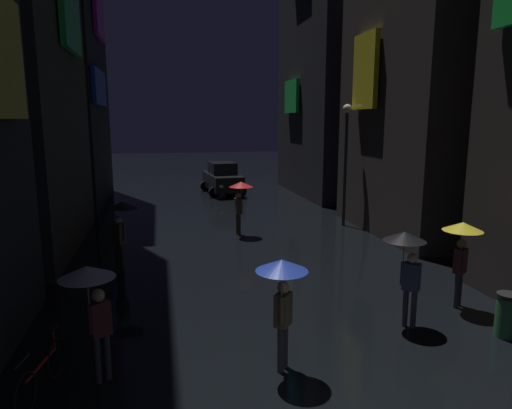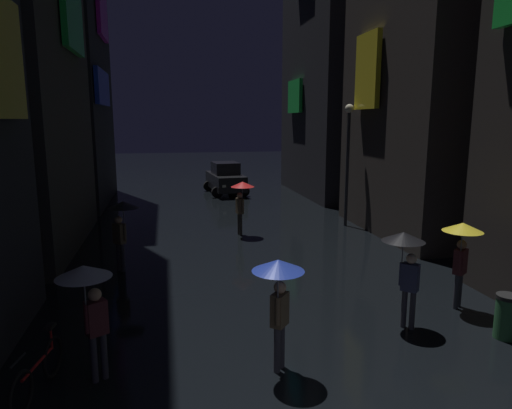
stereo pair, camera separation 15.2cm
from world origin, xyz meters
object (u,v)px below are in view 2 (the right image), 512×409
object	(u,v)px
pedestrian_near_crossing_clear	(88,291)
streetlamp_right_far	(348,150)
pedestrian_foreground_right_black	(122,216)
pedestrian_far_right_yellow	(462,241)
pedestrian_midstreet_left_blue	(279,284)
bicycle_parked_at_storefront	(39,372)
trash_bin	(506,316)
pedestrian_foreground_left_red	(242,193)
car_distant	(225,179)
pedestrian_midstreet_centre_black	(405,253)

from	to	relation	value
pedestrian_near_crossing_clear	streetlamp_right_far	distance (m)	13.64
pedestrian_foreground_right_black	pedestrian_far_right_yellow	bearing A→B (deg)	-29.02
pedestrian_near_crossing_clear	pedestrian_midstreet_left_blue	size ratio (longest dim) A/B	1.00
bicycle_parked_at_storefront	trash_bin	size ratio (longest dim) A/B	1.93
pedestrian_far_right_yellow	pedestrian_midstreet_left_blue	xyz separation A→B (m)	(-4.84, -1.87, 0.00)
trash_bin	pedestrian_far_right_yellow	bearing A→B (deg)	93.14
pedestrian_foreground_right_black	pedestrian_midstreet_left_blue	xyz separation A→B (m)	(3.12, -6.28, 0.00)
trash_bin	pedestrian_foreground_left_red	bearing A→B (deg)	112.46
pedestrian_near_crossing_clear	bicycle_parked_at_storefront	xyz separation A→B (m)	(-0.83, -0.14, -1.28)
pedestrian_near_crossing_clear	car_distant	distance (m)	20.44
streetlamp_right_far	bicycle_parked_at_storefront	bearing A→B (deg)	-132.51
streetlamp_right_far	pedestrian_midstreet_left_blue	bearing A→B (deg)	-117.84
pedestrian_near_crossing_clear	pedestrian_far_right_yellow	bearing A→B (deg)	11.08
bicycle_parked_at_storefront	pedestrian_near_crossing_clear	bearing A→B (deg)	9.48
pedestrian_foreground_right_black	streetlamp_right_far	size ratio (longest dim) A/B	0.42
pedestrian_midstreet_left_blue	streetlamp_right_far	world-z (taller)	streetlamp_right_far
pedestrian_near_crossing_clear	pedestrian_foreground_right_black	world-z (taller)	same
pedestrian_foreground_left_red	trash_bin	distance (m)	10.29
pedestrian_near_crossing_clear	pedestrian_midstreet_left_blue	distance (m)	3.17
pedestrian_foreground_left_red	streetlamp_right_far	size ratio (longest dim) A/B	0.42
pedestrian_midstreet_left_blue	bicycle_parked_at_storefront	bearing A→B (deg)	177.61
pedestrian_near_crossing_clear	bicycle_parked_at_storefront	world-z (taller)	pedestrian_near_crossing_clear
pedestrian_foreground_right_black	pedestrian_midstreet_left_blue	world-z (taller)	same
pedestrian_midstreet_left_blue	car_distant	distance (m)	20.22
streetlamp_right_far	trash_bin	xyz separation A→B (m)	(-0.70, -10.25, -2.74)
pedestrian_far_right_yellow	pedestrian_foreground_right_black	size ratio (longest dim) A/B	1.00
pedestrian_foreground_left_red	streetlamp_right_far	distance (m)	4.92
pedestrian_far_right_yellow	trash_bin	world-z (taller)	pedestrian_far_right_yellow
trash_bin	pedestrian_foreground_right_black	bearing A→B (deg)	143.73
bicycle_parked_at_storefront	trash_bin	xyz separation A→B (m)	(8.90, 0.22, 0.08)
pedestrian_midstreet_left_blue	bicycle_parked_at_storefront	distance (m)	4.18
streetlamp_right_far	trash_bin	world-z (taller)	streetlamp_right_far
pedestrian_midstreet_centre_black	car_distant	size ratio (longest dim) A/B	0.50
bicycle_parked_at_storefront	pedestrian_midstreet_centre_black	bearing A→B (deg)	8.78
bicycle_parked_at_storefront	streetlamp_right_far	distance (m)	14.48
car_distant	trash_bin	distance (m)	20.00
streetlamp_right_far	pedestrian_foreground_left_red	bearing A→B (deg)	-170.09
pedestrian_near_crossing_clear	car_distant	size ratio (longest dim) A/B	0.50
pedestrian_far_right_yellow	car_distant	size ratio (longest dim) A/B	0.50
pedestrian_foreground_right_black	bicycle_parked_at_storefront	world-z (taller)	pedestrian_foreground_right_black
pedestrian_midstreet_left_blue	streetlamp_right_far	size ratio (longest dim) A/B	0.42
pedestrian_foreground_left_red	trash_bin	bearing A→B (deg)	-67.54
pedestrian_far_right_yellow	bicycle_parked_at_storefront	xyz separation A→B (m)	(-8.82, -1.70, -1.28)
trash_bin	streetlamp_right_far	bearing A→B (deg)	86.09
pedestrian_foreground_left_red	car_distant	size ratio (longest dim) A/B	0.50
streetlamp_right_far	pedestrian_foreground_right_black	bearing A→B (deg)	-153.50
pedestrian_midstreet_centre_black	pedestrian_far_right_yellow	size ratio (longest dim) A/B	1.00
streetlamp_right_far	pedestrian_midstreet_centre_black	bearing A→B (deg)	-105.18
pedestrian_near_crossing_clear	streetlamp_right_far	size ratio (longest dim) A/B	0.42
pedestrian_midstreet_centre_black	car_distant	distance (m)	18.94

